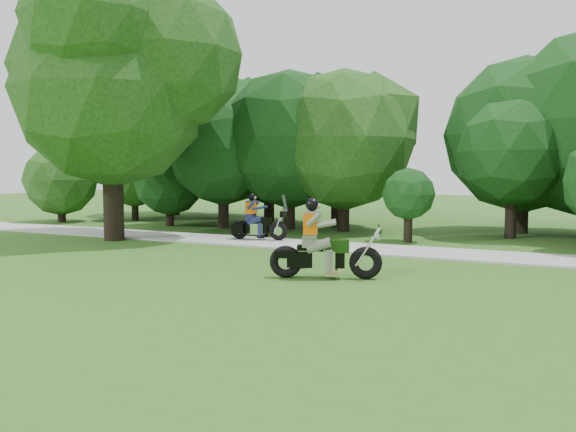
% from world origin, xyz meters
% --- Properties ---
extents(ground, '(100.00, 100.00, 0.00)m').
position_xyz_m(ground, '(0.00, 0.00, 0.00)').
color(ground, '#32601B').
rests_on(ground, ground).
extents(walkway, '(60.00, 2.20, 0.06)m').
position_xyz_m(walkway, '(0.00, 8.00, 0.03)').
color(walkway, '#A3A39E').
rests_on(walkway, ground).
extents(tree_line, '(40.13, 11.16, 7.49)m').
position_xyz_m(tree_line, '(0.64, 14.40, 3.61)').
color(tree_line, black).
rests_on(tree_line, ground).
extents(big_tree_west, '(8.64, 6.56, 9.96)m').
position_xyz_m(big_tree_west, '(-10.54, 6.85, 5.76)').
color(big_tree_west, black).
rests_on(big_tree_west, ground).
extents(chopper_motorcycle, '(2.42, 1.27, 1.78)m').
position_xyz_m(chopper_motorcycle, '(-1.48, 3.18, 0.66)').
color(chopper_motorcycle, black).
rests_on(chopper_motorcycle, ground).
extents(touring_motorcycle, '(2.06, 0.79, 1.57)m').
position_xyz_m(touring_motorcycle, '(-6.00, 8.35, 0.63)').
color(touring_motorcycle, black).
rests_on(touring_motorcycle, walkway).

